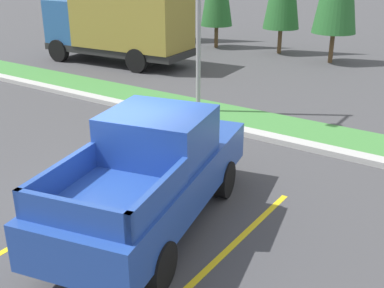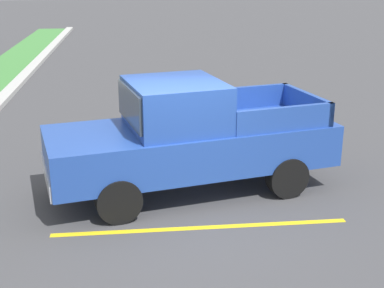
{
  "view_description": "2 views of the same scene",
  "coord_description": "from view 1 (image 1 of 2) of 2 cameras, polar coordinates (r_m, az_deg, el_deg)",
  "views": [
    {
      "loc": [
        5.87,
        -5.99,
        4.68
      ],
      "look_at": [
        0.49,
        1.88,
        0.83
      ],
      "focal_mm": 44.49,
      "sensor_mm": 36.0,
      "label": 1
    },
    {
      "loc": [
        -8.17,
        0.89,
        4.03
      ],
      "look_at": [
        0.57,
        -0.08,
        1.05
      ],
      "focal_mm": 49.63,
      "sensor_mm": 36.0,
      "label": 2
    }
  ],
  "objects": [
    {
      "name": "parking_line_near",
      "position": [
        9.88,
        -11.69,
        -6.74
      ],
      "size": [
        0.12,
        4.8,
        0.01
      ],
      "primitive_type": "cube",
      "color": "yellow",
      "rests_on": "ground"
    },
    {
      "name": "grass_median",
      "position": [
        14.22,
        7.98,
        2.68
      ],
      "size": [
        56.0,
        1.8,
        0.06
      ],
      "primitive_type": "cube",
      "color": "#42843D",
      "rests_on": "ground"
    },
    {
      "name": "curb_strip",
      "position": [
        13.28,
        5.85,
        1.59
      ],
      "size": [
        56.0,
        0.4,
        0.15
      ],
      "primitive_type": "cube",
      "color": "#B2B2AD",
      "rests_on": "ground"
    },
    {
      "name": "pickup_truck_main",
      "position": [
        8.5,
        -4.67,
        -3.43
      ],
      "size": [
        3.01,
        5.51,
        2.1
      ],
      "color": "black",
      "rests_on": "ground"
    },
    {
      "name": "parking_line_far",
      "position": [
        8.21,
        4.08,
        -12.76
      ],
      "size": [
        0.12,
        4.8,
        0.01
      ],
      "primitive_type": "cube",
      "color": "yellow",
      "rests_on": "ground"
    },
    {
      "name": "cargo_truck_distant",
      "position": [
        21.84,
        -8.68,
        14.29
      ],
      "size": [
        6.97,
        2.97,
        3.4
      ],
      "color": "black",
      "rests_on": "ground"
    },
    {
      "name": "ground_plane",
      "position": [
        9.6,
        -8.88,
        -7.46
      ],
      "size": [
        120.0,
        120.0,
        0.0
      ],
      "primitive_type": "plane",
      "color": "#424244"
    }
  ]
}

